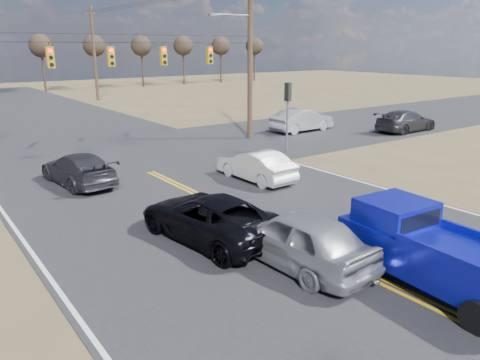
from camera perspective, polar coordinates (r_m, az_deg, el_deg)
ground at (r=12.45m, az=19.16°, el=-12.79°), size 160.00×160.00×0.00m
road_main at (r=19.33m, az=-5.70°, el=-1.58°), size 14.00×120.00×0.02m
road_cross at (r=26.32m, az=-14.63°, el=2.71°), size 120.00×12.00×0.02m
signal_gantry at (r=25.67m, az=-14.19°, el=13.86°), size 19.60×4.83×10.00m
utility_poles at (r=24.75m, az=-14.60°, el=14.15°), size 19.60×58.32×10.00m
treeline at (r=34.18m, az=-21.16°, el=14.78°), size 87.00×117.80×7.40m
pickup_truck at (r=12.60m, az=22.28°, el=-8.02°), size 2.35×5.26×1.93m
silver_suv at (r=12.90m, az=6.98°, el=-7.00°), size 2.11×4.77×1.59m
black_suv at (r=14.56m, az=-3.70°, el=-4.54°), size 3.00×5.37×1.42m
white_car_queue at (r=20.90m, az=1.93°, el=1.79°), size 1.54×4.18×1.37m
dgrey_car_queue at (r=21.49m, az=-19.12°, el=1.30°), size 2.34×4.88×1.37m
cross_car_east_near at (r=33.50m, az=7.55°, el=7.25°), size 1.84×4.89×1.59m
cross_car_east_far at (r=35.18m, az=19.56°, el=6.79°), size 2.10×5.11×1.48m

